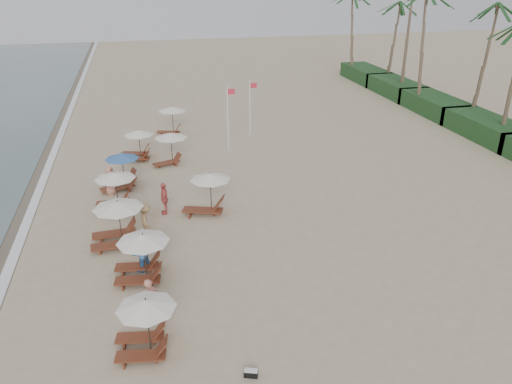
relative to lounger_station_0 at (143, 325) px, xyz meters
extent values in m
plane|color=tan|center=(5.36, 3.90, -1.14)|extent=(160.00, 160.00, 0.00)
cube|color=#6B5E4C|center=(-7.14, 13.90, -1.14)|extent=(3.20, 140.00, 0.01)
cube|color=white|center=(-5.84, 13.90, -1.13)|extent=(0.50, 140.00, 0.02)
cube|color=#193D1C|center=(27.36, 18.40, -0.34)|extent=(3.20, 8.00, 1.60)
cube|color=#193D1C|center=(27.36, 25.90, -0.34)|extent=(3.20, 8.00, 1.60)
cube|color=#193D1C|center=(27.36, 33.40, -0.34)|extent=(3.20, 8.00, 1.60)
cube|color=#193D1C|center=(27.36, 40.90, -0.34)|extent=(3.20, 8.00, 1.60)
cylinder|color=brown|center=(27.36, 16.70, 3.36)|extent=(0.36, 0.36, 9.00)
cylinder|color=brown|center=(28.26, 21.90, 3.76)|extent=(0.36, 0.36, 9.80)
cylinder|color=brown|center=(26.46, 27.10, 4.16)|extent=(0.36, 0.36, 10.60)
cylinder|color=brown|center=(27.36, 32.30, 4.56)|extent=(0.36, 0.36, 11.40)
cylinder|color=brown|center=(28.26, 37.50, 3.36)|extent=(0.36, 0.36, 9.00)
cylinder|color=brown|center=(26.46, 42.70, 3.76)|extent=(0.36, 0.36, 9.80)
cylinder|color=black|center=(0.19, 0.00, -0.09)|extent=(0.05, 0.05, 2.10)
cone|color=silver|center=(0.19, 0.00, 0.85)|extent=(2.11, 2.11, 0.35)
cylinder|color=black|center=(0.23, 4.71, -0.11)|extent=(0.05, 0.05, 2.06)
cone|color=silver|center=(0.23, 4.71, 0.82)|extent=(2.30, 2.30, 0.35)
cylinder|color=black|center=(-0.84, 8.01, -0.04)|extent=(0.05, 0.05, 2.20)
cone|color=silver|center=(-0.84, 8.01, 0.96)|extent=(2.46, 2.46, 0.35)
cylinder|color=black|center=(-1.05, 11.91, -0.06)|extent=(0.05, 0.05, 2.17)
cone|color=silver|center=(-1.05, 11.91, 0.93)|extent=(2.26, 2.26, 0.35)
cylinder|color=black|center=(-0.71, 15.03, -0.06)|extent=(0.05, 0.05, 2.16)
cone|color=#335C99|center=(-0.71, 15.03, 0.92)|extent=(2.07, 2.07, 0.35)
cylinder|color=black|center=(0.39, 19.99, -0.12)|extent=(0.05, 0.05, 2.04)
cone|color=silver|center=(0.39, 19.99, 0.80)|extent=(2.07, 2.07, 0.35)
cylinder|color=black|center=(4.02, 10.58, -0.07)|extent=(0.05, 0.05, 2.15)
cone|color=silver|center=(4.02, 10.58, 0.91)|extent=(2.24, 2.24, 0.35)
cylinder|color=black|center=(2.51, 18.47, -0.07)|extent=(0.05, 0.05, 2.15)
cone|color=silver|center=(2.51, 18.47, 0.91)|extent=(2.24, 2.24, 0.35)
cylinder|color=black|center=(3.17, 25.44, -0.07)|extent=(0.05, 0.05, 2.15)
cone|color=silver|center=(3.17, 25.44, 0.91)|extent=(2.24, 2.24, 0.35)
imported|color=tan|center=(0.33, 1.68, -0.24)|extent=(0.78, 0.67, 1.80)
imported|color=#3868A9|center=(0.03, 5.30, -0.21)|extent=(1.15, 1.11, 1.87)
imported|color=#99764E|center=(0.39, 8.50, -0.26)|extent=(0.85, 1.23, 1.75)
imported|color=#CD5652|center=(1.47, 10.82, -0.23)|extent=(0.47, 1.08, 1.83)
imported|color=tan|center=(-1.49, 14.14, -0.25)|extent=(0.93, 1.04, 1.78)
cube|color=black|center=(3.39, -2.06, -1.03)|extent=(0.52, 0.38, 0.23)
cube|color=silver|center=(3.39, -2.06, -0.90)|extent=(0.50, 0.36, 0.04)
cylinder|color=silver|center=(6.86, 20.61, 1.22)|extent=(0.08, 0.08, 4.72)
cube|color=#BB2333|center=(7.14, 20.61, 3.17)|extent=(0.55, 0.02, 0.40)
cylinder|color=silver|center=(9.25, 23.79, 1.04)|extent=(0.08, 0.08, 4.36)
cube|color=#BB2333|center=(9.53, 23.79, 2.82)|extent=(0.55, 0.02, 0.40)
camera|label=1|loc=(0.62, -14.33, 11.31)|focal=34.89mm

